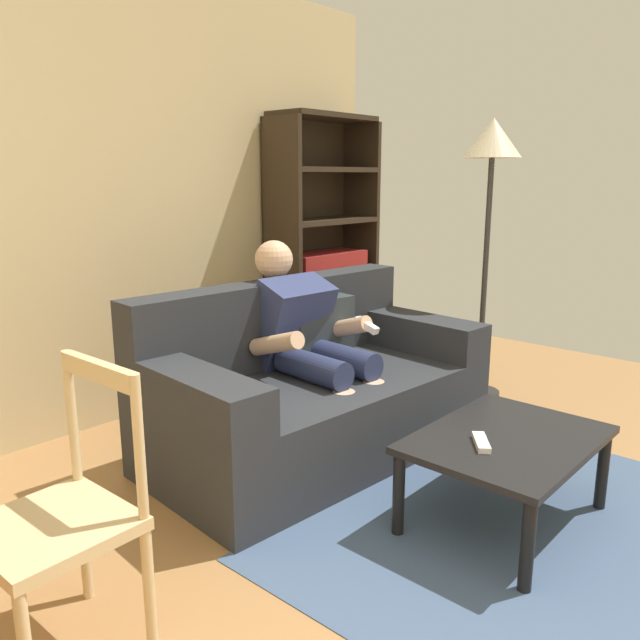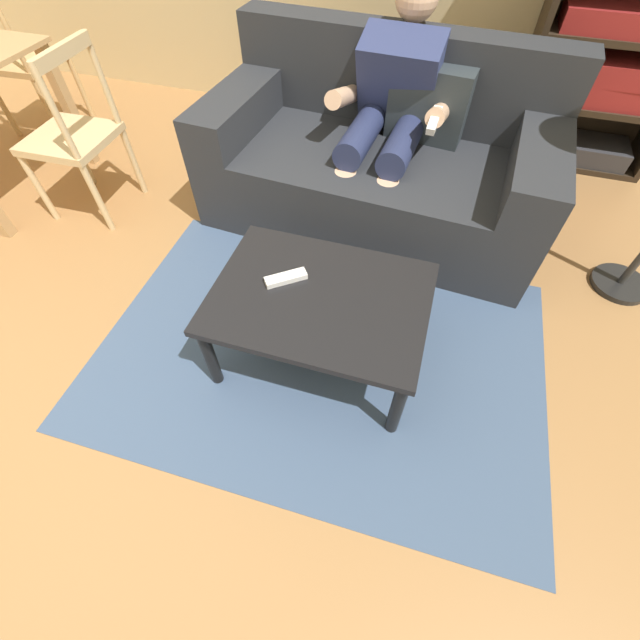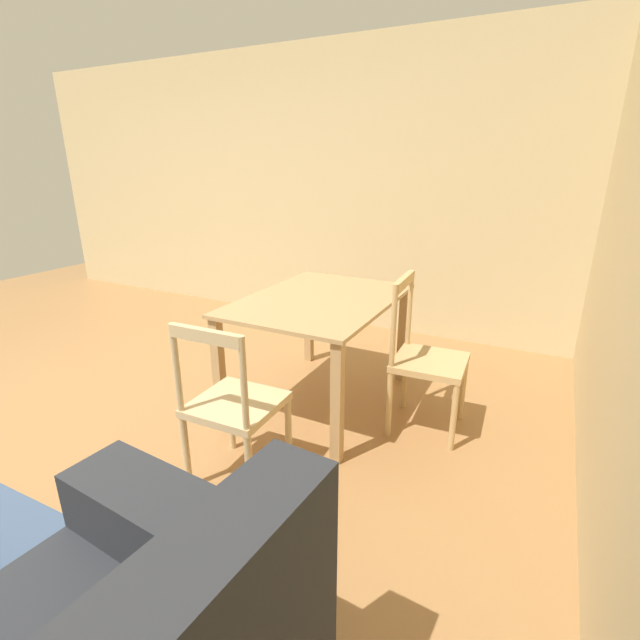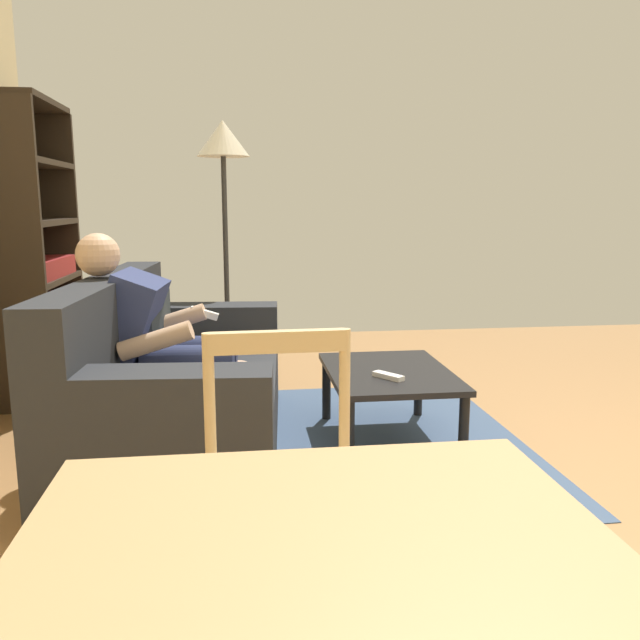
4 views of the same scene
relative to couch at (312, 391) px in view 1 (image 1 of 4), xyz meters
The scene contains 8 objects.
couch is the anchor object (origin of this frame).
person_lounging 0.26m from the couch, 65.51° to the left, with size 0.61×0.96×1.10m.
coffee_table 1.12m from the couch, 90.18° to the right, with size 0.85×0.63×0.39m.
tv_remote 1.09m from the couch, 98.42° to the right, with size 0.05×0.17×0.02m, color white.
bookshelf 1.56m from the couch, 39.90° to the left, with size 0.90×0.36×1.88m.
dining_chair_facing_couch 1.67m from the couch, 164.07° to the right, with size 0.43×0.43×0.90m.
area_rug 1.16m from the couch, 90.18° to the right, with size 2.00×1.40×0.01m, color #3D5170.
floor_lamp 1.84m from the couch, 10.91° to the right, with size 0.36×0.36×1.80m.
Camera 1 is at (-1.10, -0.23, 1.45)m, focal length 35.18 mm.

